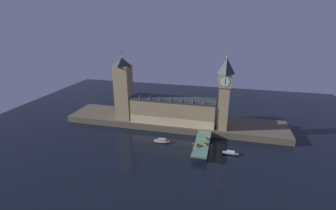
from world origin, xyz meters
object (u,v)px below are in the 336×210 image
at_px(pedestrian_near_rail, 193,150).
at_px(victoria_tower, 124,89).
at_px(boat_downstream, 231,153).
at_px(clock_tower, 224,92).
at_px(car_southbound_trail, 206,139).
at_px(car_southbound_lead, 205,144).
at_px(car_northbound_trail, 198,145).
at_px(street_lamp_mid, 209,139).
at_px(street_lamp_near, 193,146).
at_px(boat_upstream, 162,141).
at_px(pedestrian_mid_walk, 208,144).

bearing_deg(pedestrian_near_rail, victoria_tower, 147.42).
distance_m(victoria_tower, boat_downstream, 118.32).
bearing_deg(clock_tower, car_southbound_trail, -115.68).
distance_m(car_southbound_lead, boat_downstream, 21.37).
bearing_deg(boat_downstream, pedestrian_near_rail, -156.65).
relative_size(clock_tower, pedestrian_near_rail, 38.58).
distance_m(car_northbound_trail, car_southbound_lead, 6.63).
bearing_deg(street_lamp_mid, victoria_tower, 159.11).
bearing_deg(car_southbound_lead, victoria_tower, 156.59).
xyz_separation_m(car_southbound_lead, street_lamp_near, (-8.23, -11.48, 3.27)).
xyz_separation_m(clock_tower, victoria_tower, (-97.49, 2.70, -4.28)).
height_order(car_southbound_lead, car_southbound_trail, car_southbound_trail).
bearing_deg(car_southbound_lead, car_northbound_trail, -141.95).
distance_m(clock_tower, street_lamp_near, 59.25).
bearing_deg(boat_upstream, car_southbound_trail, 5.48).
distance_m(clock_tower, boat_upstream, 70.01).
bearing_deg(boat_upstream, pedestrian_near_rail, -31.84).
distance_m(clock_tower, pedestrian_mid_walk, 49.27).
xyz_separation_m(victoria_tower, car_southbound_trail, (85.61, -27.40, -30.65)).
height_order(clock_tower, street_lamp_mid, clock_tower).
bearing_deg(boat_upstream, car_southbound_lead, -9.05).
bearing_deg(pedestrian_mid_walk, car_southbound_trail, 106.13).
bearing_deg(car_southbound_trail, street_lamp_mid, -64.91).
height_order(car_northbound_trail, street_lamp_mid, street_lamp_mid).
distance_m(clock_tower, boat_downstream, 54.03).
bearing_deg(victoria_tower, car_southbound_lead, -23.41).
xyz_separation_m(pedestrian_near_rail, street_lamp_mid, (10.84, 15.88, 2.93)).
xyz_separation_m(clock_tower, street_lamp_near, (-20.10, -45.85, -31.69)).
bearing_deg(victoria_tower, boat_downstream, -19.39).
xyz_separation_m(victoria_tower, street_lamp_near, (77.38, -48.55, -27.40)).
xyz_separation_m(car_southbound_lead, car_southbound_trail, (0.00, 9.67, 0.02)).
xyz_separation_m(street_lamp_near, boat_upstream, (-29.67, 17.52, -8.57)).
distance_m(street_lamp_near, boat_downstream, 32.17).
distance_m(street_lamp_mid, boat_upstream, 41.88).
relative_size(car_northbound_trail, street_lamp_mid, 0.71).
xyz_separation_m(car_southbound_lead, street_lamp_mid, (3.01, 3.24, 3.22)).
distance_m(pedestrian_mid_walk, street_lamp_mid, 3.96).
xyz_separation_m(clock_tower, car_northbound_trail, (-17.09, -38.46, -34.85)).
relative_size(street_lamp_near, street_lamp_mid, 1.01).
bearing_deg(street_lamp_mid, pedestrian_near_rail, -124.32).
xyz_separation_m(clock_tower, pedestrian_near_rail, (-19.70, -47.00, -34.67)).
height_order(car_southbound_lead, street_lamp_mid, street_lamp_mid).
relative_size(car_southbound_trail, street_lamp_mid, 0.63).
height_order(pedestrian_mid_walk, street_lamp_mid, street_lamp_mid).
distance_m(car_northbound_trail, street_lamp_mid, 11.45).
bearing_deg(street_lamp_mid, boat_upstream, 176.09).
height_order(boat_upstream, boat_downstream, boat_upstream).
xyz_separation_m(car_northbound_trail, street_lamp_mid, (8.23, 7.33, 3.11)).
bearing_deg(pedestrian_near_rail, boat_downstream, 23.35).
bearing_deg(car_southbound_lead, boat_downstream, -0.94).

